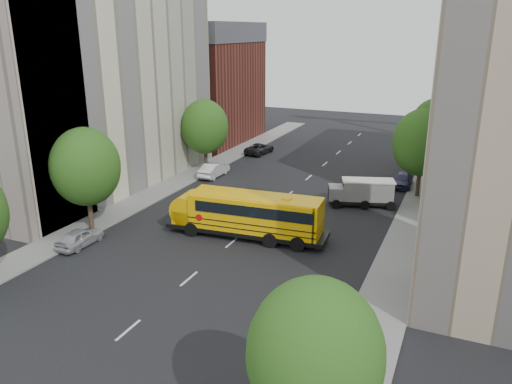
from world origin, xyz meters
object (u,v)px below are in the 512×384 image
Objects in this scene: street_tree_3 at (315,354)px; parked_car_5 at (418,157)px; street_tree_2 at (205,127)px; street_tree_4 at (422,143)px; street_tree_5 at (434,124)px; parked_car_1 at (214,170)px; school_bus at (245,213)px; parked_car_2 at (260,148)px; street_tree_1 at (85,167)px; safari_truck at (362,192)px; parked_car_4 at (403,180)px; parked_car_0 at (80,237)px.

street_tree_3 is 44.60m from parked_car_5.
street_tree_2 reaches higher than street_tree_3.
parked_car_5 is at bearing 31.09° from street_tree_2.
street_tree_4 is 12.01m from street_tree_5.
parked_car_1 is 23.43m from parked_car_5.
street_tree_3 is 0.59× the size of school_bus.
street_tree_2 is 1.03× the size of street_tree_5.
street_tree_2 is at bearing 82.89° from parked_car_2.
street_tree_1 is at bearing 147.53° from street_tree_3.
parked_car_1 is at bearing 151.92° from safari_truck.
parked_car_1 is (1.80, -1.56, -4.10)m from street_tree_2.
school_bus is 19.56m from parked_car_4.
street_tree_4 is 7.14m from safari_truck.
school_bus is 16.25m from parked_car_1.
school_bus is at bearing -140.35° from safari_truck.
street_tree_4 reaches higher than parked_car_5.
school_bus is at bearing 121.29° from street_tree_3.
parked_car_4 reaches higher than parked_car_0.
street_tree_3 is at bearing -85.44° from parked_car_5.
parked_car_0 is at bearing -130.46° from parked_car_4.
street_tree_5 reaches higher than parked_car_0.
parked_car_5 is (18.40, 2.83, 0.11)m from parked_car_2.
street_tree_2 is 0.95× the size of street_tree_4.
street_tree_4 is at bearing 39.29° from street_tree_1.
parked_car_1 is at bearing -40.83° from street_tree_2.
street_tree_2 reaches higher than safari_truck.
parked_car_4 is at bearing 45.55° from street_tree_1.
street_tree_3 is 1.23× the size of safari_truck.
street_tree_1 is 1.98× the size of parked_car_4.
street_tree_4 reaches higher than street_tree_5.
safari_truck is at bearing 144.08° from parked_car_2.
school_bus is 2.62× the size of parked_car_2.
school_bus is 12.09m from safari_truck.
parked_car_4 is at bearing 7.72° from street_tree_2.
parked_car_2 is at bearing 106.34° from school_bus.
street_tree_5 is at bearing -167.25° from parked_car_2.
parked_car_1 is at bearing 93.76° from parked_car_2.
street_tree_3 is 1.86× the size of parked_car_0.
parked_car_2 is at bearing -92.15° from parked_car_1.
street_tree_4 is at bearing -90.00° from street_tree_5.
parked_car_5 is at bearing 55.90° from street_tree_1.
school_bus is 3.05× the size of parked_car_4.
parked_car_1 is at bearing -140.62° from parked_car_5.
parked_car_5 is (-1.40, 44.42, -3.70)m from street_tree_3.
street_tree_2 is 1.08× the size of street_tree_3.
parked_car_0 is (1.40, -20.80, -4.18)m from street_tree_2.
parked_car_4 is at bearing 58.22° from school_bus.
school_bus is (-10.58, -26.60, -2.82)m from street_tree_5.
parked_car_2 is (2.20, 9.59, -4.18)m from street_tree_2.
street_tree_1 is 1.70× the size of parked_car_2.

